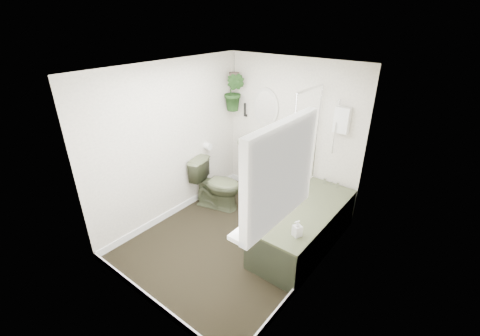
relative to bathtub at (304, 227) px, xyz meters
The scene contains 22 objects.
floor 0.99m from the bathtub, 147.99° to the right, with size 2.30×2.80×0.02m, color black.
ceiling 2.23m from the bathtub, 147.99° to the right, with size 2.30×2.80×0.02m, color white.
wall_back 1.49m from the bathtub, 131.32° to the left, with size 2.30×0.02×2.30m, color white.
wall_front 2.24m from the bathtub, 112.73° to the right, with size 2.30×0.02×2.30m, color white.
wall_left 2.20m from the bathtub, 165.69° to the right, with size 0.02×2.80×2.30m, color white.
wall_right 1.06m from the bathtub, 54.25° to the right, with size 0.02×2.80×2.30m, color white.
skirting 0.97m from the bathtub, 147.99° to the right, with size 2.30×2.80×0.10m, color white.
bathtub is the anchor object (origin of this frame).
bath_screen 1.15m from the bathtub, 123.96° to the left, with size 0.04×0.72×1.40m, color silver, non-canonical shape.
shower_box 1.51m from the bathtub, 90.00° to the left, with size 0.20×0.10×0.35m, color white.
oval_mirror 1.95m from the bathtub, 145.16° to the left, with size 0.46×0.03×0.62m, color beige.
wall_sconce 2.17m from the bathtub, 152.47° to the left, with size 0.04×0.04×0.22m, color black.
toilet_roll_holder 2.01m from the bathtub, behind, with size 0.11×0.11×0.11m, color white.
window_recess 1.84m from the bathtub, 76.41° to the right, with size 0.08×1.00×0.90m, color white.
window_sill 1.54m from the bathtub, 79.61° to the right, with size 0.18×1.00×0.04m, color white.
window_blinds 1.83m from the bathtub, 78.46° to the right, with size 0.01×0.86×0.76m, color white.
toilet 1.56m from the bathtub, behind, with size 0.44×0.78×0.79m, color #484F34.
pedestal_sink 1.42m from the bathtub, 152.89° to the left, with size 0.60×0.51×1.02m, color #484F34, non-canonical shape.
sill_plant 1.42m from the bathtub, 79.30° to the right, with size 0.23×0.20×0.26m, color black.
hanging_plant 2.38m from the bathtub, 157.40° to the left, with size 0.34×0.27×0.61m, color black.
soap_bottle 0.71m from the bathtub, 72.06° to the right, with size 0.09×0.09×0.20m, color black.
hanging_pot 2.53m from the bathtub, 157.40° to the left, with size 0.16×0.16×0.12m, color #483932.
Camera 1 is at (2.28, -2.75, 2.85)m, focal length 24.00 mm.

